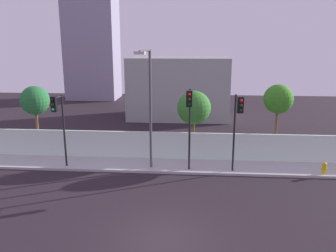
% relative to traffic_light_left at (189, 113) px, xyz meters
% --- Properties ---
extents(ground_plane, '(80.00, 80.00, 0.00)m').
position_rel_traffic_light_left_xyz_m(ground_plane, '(-0.92, -7.10, -3.72)').
color(ground_plane, '#271E25').
extents(sidewalk, '(36.00, 2.40, 0.15)m').
position_rel_traffic_light_left_xyz_m(sidewalk, '(-0.92, 1.10, -3.65)').
color(sidewalk, '#AEAEAE').
rests_on(sidewalk, ground).
extents(perimeter_wall, '(36.00, 0.18, 1.80)m').
position_rel_traffic_light_left_xyz_m(perimeter_wall, '(-0.92, 2.39, -2.67)').
color(perimeter_wall, silver).
rests_on(perimeter_wall, sidewalk).
extents(traffic_light_left, '(0.35, 1.10, 4.94)m').
position_rel_traffic_light_left_xyz_m(traffic_light_left, '(0.00, 0.00, 0.00)').
color(traffic_light_left, black).
rests_on(traffic_light_left, sidewalk).
extents(traffic_light_center, '(0.40, 1.23, 4.65)m').
position_rel_traffic_light_left_xyz_m(traffic_light_center, '(2.74, -0.08, -0.19)').
color(traffic_light_center, black).
rests_on(traffic_light_center, sidewalk).
extents(traffic_light_right, '(0.42, 1.06, 4.52)m').
position_rel_traffic_light_left_xyz_m(traffic_light_right, '(-7.80, 0.00, -0.29)').
color(traffic_light_right, black).
rests_on(traffic_light_right, sidewalk).
extents(street_lamp_curbside, '(0.71, 1.92, 7.17)m').
position_rel_traffic_light_left_xyz_m(street_lamp_curbside, '(-2.39, 0.41, 0.63)').
color(street_lamp_curbside, '#4C4C51').
rests_on(street_lamp_curbside, sidewalk).
extents(fire_hydrant, '(0.44, 0.26, 0.72)m').
position_rel_traffic_light_left_xyz_m(fire_hydrant, '(7.99, 0.31, -3.19)').
color(fire_hydrant, gold).
rests_on(fire_hydrant, sidewalk).
extents(roadside_tree_leftmost, '(2.01, 2.01, 4.80)m').
position_rel_traffic_light_left_xyz_m(roadside_tree_leftmost, '(-10.82, 3.39, 0.04)').
color(roadside_tree_leftmost, brown).
rests_on(roadside_tree_leftmost, ground).
extents(roadside_tree_midleft, '(2.29, 2.29, 4.59)m').
position_rel_traffic_light_left_xyz_m(roadside_tree_midleft, '(0.25, 3.39, -0.30)').
color(roadside_tree_midleft, brown).
rests_on(roadside_tree_midleft, ground).
extents(roadside_tree_midright, '(1.93, 1.93, 5.07)m').
position_rel_traffic_light_left_xyz_m(roadside_tree_midright, '(5.77, 3.39, 0.35)').
color(roadside_tree_midright, brown).
rests_on(roadside_tree_midright, ground).
extents(low_building_distant, '(10.23, 6.00, 6.28)m').
position_rel_traffic_light_left_xyz_m(low_building_distant, '(-1.42, 16.39, -0.59)').
color(low_building_distant, gray).
rests_on(low_building_distant, ground).
extents(tower_on_skyline, '(6.87, 5.00, 23.45)m').
position_rel_traffic_light_left_xyz_m(tower_on_skyline, '(-14.05, 28.39, 8.00)').
color(tower_on_skyline, gray).
rests_on(tower_on_skyline, ground).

